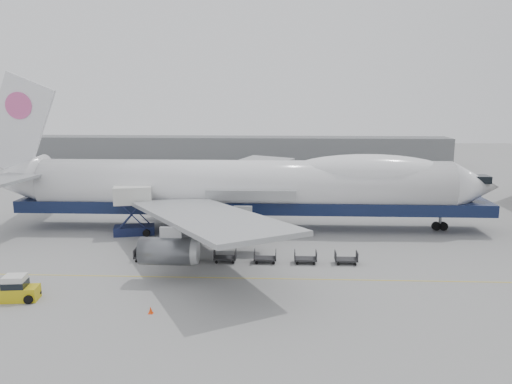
{
  "coord_description": "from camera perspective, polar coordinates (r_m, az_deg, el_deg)",
  "views": [
    {
      "loc": [
        4.24,
        -50.62,
        17.1
      ],
      "look_at": [
        1.74,
        6.0,
        5.98
      ],
      "focal_mm": 35.0,
      "sensor_mm": 36.0,
      "label": 1
    }
  ],
  "objects": [
    {
      "name": "dolly_5",
      "position": [
        52.39,
        10.26,
        -7.52
      ],
      "size": [
        2.3,
        1.35,
        1.3
      ],
      "color": "#2D2D30",
      "rests_on": "ground"
    },
    {
      "name": "ground",
      "position": [
        53.59,
        -2.16,
        -7.51
      ],
      "size": [
        260.0,
        260.0,
        0.0
      ],
      "primitive_type": "plane",
      "color": "gray",
      "rests_on": "ground"
    },
    {
      "name": "catering_truck",
      "position": [
        63.23,
        -13.84,
        -1.7
      ],
      "size": [
        5.3,
        4.16,
        6.08
      ],
      "rotation": [
        0.0,
        0.0,
        0.23
      ],
      "color": "#171F45",
      "rests_on": "ground"
    },
    {
      "name": "dolly_2",
      "position": [
        52.19,
        -3.56,
        -7.43
      ],
      "size": [
        2.3,
        1.35,
        1.3
      ],
      "color": "#2D2D30",
      "rests_on": "ground"
    },
    {
      "name": "dolly_4",
      "position": [
        51.99,
        5.67,
        -7.54
      ],
      "size": [
        2.3,
        1.35,
        1.3
      ],
      "color": "#2D2D30",
      "rests_on": "ground"
    },
    {
      "name": "baggage_tug",
      "position": [
        47.24,
        -25.55,
        -9.99
      ],
      "size": [
        3.16,
        1.95,
        2.19
      ],
      "rotation": [
        0.0,
        0.0,
        0.12
      ],
      "color": "gold",
      "rests_on": "ground"
    },
    {
      "name": "dolly_1",
      "position": [
        52.78,
        -8.09,
        -7.31
      ],
      "size": [
        2.3,
        1.35,
        1.3
      ],
      "color": "#2D2D30",
      "rests_on": "ground"
    },
    {
      "name": "apron_line",
      "position": [
        47.97,
        -2.75,
        -9.79
      ],
      "size": [
        60.0,
        0.15,
        0.01
      ],
      "primitive_type": "cube",
      "color": "gold",
      "rests_on": "ground"
    },
    {
      "name": "hangar",
      "position": [
        122.21,
        -4.19,
        4.69
      ],
      "size": [
        110.0,
        8.0,
        7.0
      ],
      "primitive_type": "cube",
      "color": "slate",
      "rests_on": "ground"
    },
    {
      "name": "traffic_cone",
      "position": [
        41.49,
        -11.95,
        -13.08
      ],
      "size": [
        0.39,
        0.39,
        0.58
      ],
      "rotation": [
        0.0,
        0.0,
        -0.18
      ],
      "color": "#F5400C",
      "rests_on": "ground"
    },
    {
      "name": "dolly_0",
      "position": [
        53.69,
        -12.49,
        -7.14
      ],
      "size": [
        2.3,
        1.35,
        1.3
      ],
      "color": "#2D2D30",
      "rests_on": "ground"
    },
    {
      "name": "dolly_3",
      "position": [
        51.92,
        1.05,
        -7.51
      ],
      "size": [
        2.3,
        1.35,
        1.3
      ],
      "color": "#2D2D30",
      "rests_on": "ground"
    },
    {
      "name": "airliner",
      "position": [
        63.76,
        -0.75,
        0.73
      ],
      "size": [
        67.0,
        55.3,
        19.98
      ],
      "color": "white",
      "rests_on": "ground"
    }
  ]
}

